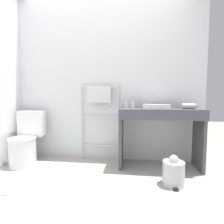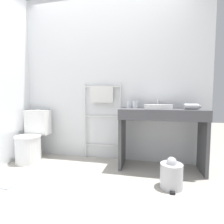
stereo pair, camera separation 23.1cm
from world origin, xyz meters
The scene contains 12 objects.
ground_plane centered at (0.00, 0.00, 0.00)m, with size 12.00×12.00×0.00m, color #A8A399.
wall_back centered at (0.00, 1.26, 1.29)m, with size 3.00×0.12×2.58m, color silver.
toilet centered at (-1.11, 0.86, 0.33)m, with size 0.38×0.53×0.78m.
towel_radiator centered at (-0.07, 1.16, 0.87)m, with size 0.60×0.06×1.19m.
vanity_counter centered at (0.81, 0.94, 0.57)m, with size 1.09×0.49×0.82m.
sink_basin centered at (0.77, 0.97, 0.85)m, with size 0.38×0.38×0.06m.
faucet centered at (0.77, 1.16, 0.91)m, with size 0.02×0.10×0.13m.
cup_near_wall centered at (0.36, 1.10, 0.87)m, with size 0.07×0.07×0.10m.
cup_near_edge centered at (0.45, 1.08, 0.87)m, with size 0.07×0.07×0.10m.
hair_dryer centered at (1.17, 0.90, 0.86)m, with size 0.22×0.17×0.07m.
trash_bin centered at (0.90, 0.46, 0.14)m, with size 0.24×0.27×0.34m.
bath_mat centered at (-1.06, 0.21, 0.01)m, with size 0.56×0.36×0.01m, color #B2BCCC.
Camera 2 is at (0.67, -1.45, 0.97)m, focal length 28.00 mm.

